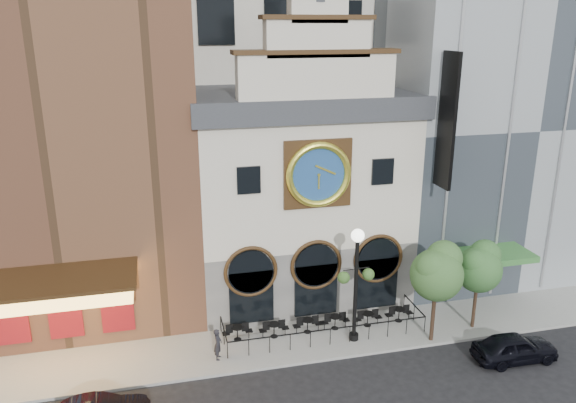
% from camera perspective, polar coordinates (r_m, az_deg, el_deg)
% --- Properties ---
extents(ground, '(120.00, 120.00, 0.00)m').
position_cam_1_polar(ground, '(29.05, 5.04, -15.74)').
color(ground, black).
rests_on(ground, ground).
extents(sidewalk, '(44.00, 5.00, 0.15)m').
position_cam_1_polar(sidewalk, '(31.01, 3.54, -13.17)').
color(sidewalk, gray).
rests_on(sidewalk, ground).
extents(clock_building, '(12.60, 8.78, 18.65)m').
position_cam_1_polar(clock_building, '(33.06, 1.04, 1.40)').
color(clock_building, '#605E5B').
rests_on(clock_building, ground).
extents(theater_building, '(14.00, 15.60, 25.00)m').
position_cam_1_polar(theater_building, '(33.35, -22.48, 10.60)').
color(theater_building, brown).
rests_on(theater_building, ground).
extents(retail_building, '(14.00, 14.40, 20.00)m').
position_cam_1_polar(retail_building, '(39.47, 18.99, 8.27)').
color(retail_building, gray).
rests_on(retail_building, ground).
extents(cafe_railing, '(10.60, 2.60, 0.90)m').
position_cam_1_polar(cafe_railing, '(30.75, 3.56, -12.33)').
color(cafe_railing, black).
rests_on(cafe_railing, sidewalk).
extents(bistro_0, '(1.58, 0.68, 0.90)m').
position_cam_1_polar(bistro_0, '(30.10, -5.16, -13.06)').
color(bistro_0, black).
rests_on(bistro_0, sidewalk).
extents(bistro_1, '(1.58, 0.68, 0.90)m').
position_cam_1_polar(bistro_1, '(30.25, -1.43, -12.81)').
color(bistro_1, black).
rests_on(bistro_1, sidewalk).
extents(bistro_2, '(1.58, 0.68, 0.90)m').
position_cam_1_polar(bistro_2, '(30.65, 2.00, -12.38)').
color(bistro_2, black).
rests_on(bistro_2, sidewalk).
extents(bistro_3, '(1.58, 0.68, 0.90)m').
position_cam_1_polar(bistro_3, '(31.06, 4.81, -12.00)').
color(bistro_3, black).
rests_on(bistro_3, sidewalk).
extents(bistro_4, '(1.58, 0.68, 0.90)m').
position_cam_1_polar(bistro_4, '(31.53, 8.09, -11.64)').
color(bistro_4, black).
rests_on(bistro_4, sidewalk).
extents(bistro_5, '(1.58, 0.68, 0.90)m').
position_cam_1_polar(bistro_5, '(32.26, 11.21, -11.10)').
color(bistro_5, black).
rests_on(bistro_5, sidewalk).
extents(car_right, '(4.23, 1.79, 1.43)m').
position_cam_1_polar(car_right, '(30.66, 22.06, -13.58)').
color(car_right, black).
rests_on(car_right, ground).
extents(pedestrian, '(0.53, 0.67, 1.62)m').
position_cam_1_polar(pedestrian, '(28.55, -7.14, -14.18)').
color(pedestrian, black).
rests_on(pedestrian, sidewalk).
extents(lamppost, '(1.97, 0.69, 6.16)m').
position_cam_1_polar(lamppost, '(28.66, 6.95, -7.21)').
color(lamppost, black).
rests_on(lamppost, sidewalk).
extents(tree_left, '(2.79, 2.68, 5.36)m').
position_cam_1_polar(tree_left, '(29.40, 14.94, -6.79)').
color(tree_left, '#382619').
rests_on(tree_left, sidewalk).
extents(tree_right, '(2.54, 2.45, 4.89)m').
position_cam_1_polar(tree_right, '(31.46, 18.86, -6.20)').
color(tree_right, '#382619').
rests_on(tree_right, sidewalk).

